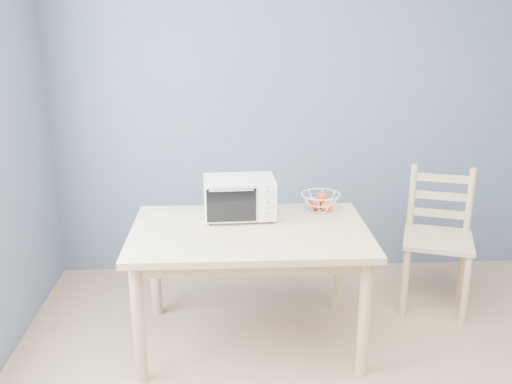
{
  "coord_description": "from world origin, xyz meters",
  "views": [
    {
      "loc": [
        -0.67,
        -1.98,
        1.97
      ],
      "look_at": [
        -0.51,
        1.31,
        0.93
      ],
      "focal_mm": 40.0,
      "sensor_mm": 36.0,
      "label": 1
    }
  ],
  "objects_px": {
    "dining_table": "(250,245)",
    "toaster_oven": "(237,197)",
    "dining_chair": "(438,240)",
    "fruit_basket": "(321,201)"
  },
  "relations": [
    {
      "from": "dining_table",
      "to": "dining_chair",
      "type": "height_order",
      "value": "dining_chair"
    },
    {
      "from": "toaster_oven",
      "to": "dining_chair",
      "type": "xyz_separation_m",
      "value": [
        1.38,
        0.23,
        -0.41
      ]
    },
    {
      "from": "dining_table",
      "to": "fruit_basket",
      "type": "bearing_deg",
      "value": 33.21
    },
    {
      "from": "dining_table",
      "to": "fruit_basket",
      "type": "distance_m",
      "value": 0.58
    },
    {
      "from": "fruit_basket",
      "to": "toaster_oven",
      "type": "bearing_deg",
      "value": -169.06
    },
    {
      "from": "toaster_oven",
      "to": "fruit_basket",
      "type": "bearing_deg",
      "value": 8.17
    },
    {
      "from": "fruit_basket",
      "to": "dining_chair",
      "type": "distance_m",
      "value": 0.92
    },
    {
      "from": "toaster_oven",
      "to": "fruit_basket",
      "type": "distance_m",
      "value": 0.55
    },
    {
      "from": "toaster_oven",
      "to": "dining_chair",
      "type": "bearing_deg",
      "value": 6.7
    },
    {
      "from": "dining_table",
      "to": "toaster_oven",
      "type": "bearing_deg",
      "value": 109.79
    }
  ]
}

